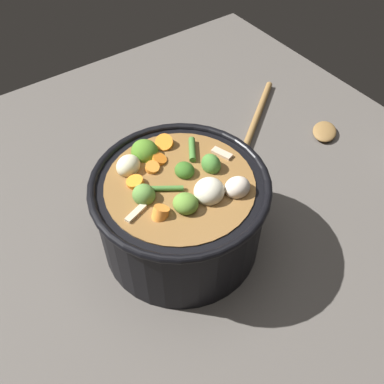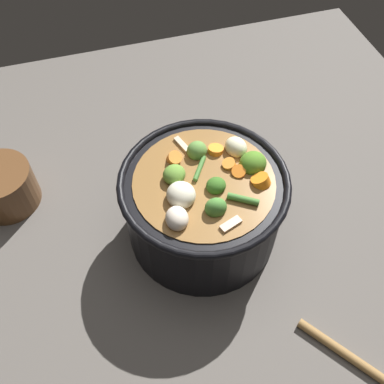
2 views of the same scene
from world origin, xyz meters
TOP-DOWN VIEW (x-y plane):
  - ground_plane at (0.00, 0.00)m, footprint 1.10×1.10m
  - cooking_pot at (-0.00, -0.00)m, footprint 0.26×0.26m
  - small_saucepan at (0.16, 0.31)m, footprint 0.14×0.18m

SIDE VIEW (x-z plane):
  - ground_plane at x=0.00m, z-range 0.00..0.00m
  - small_saucepan at x=0.16m, z-range 0.00..0.08m
  - cooking_pot at x=0.00m, z-range -0.01..0.15m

